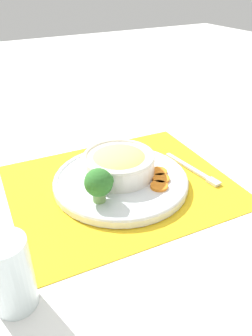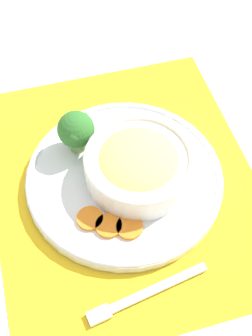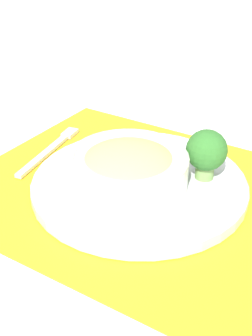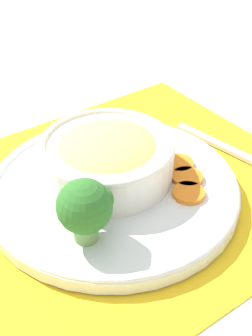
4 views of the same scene
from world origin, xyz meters
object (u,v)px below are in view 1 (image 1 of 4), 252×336
broccoli_floret (99,183)px  water_glass (11,278)px  fork (196,172)px  bowl (119,162)px

broccoli_floret → water_glass: water_glass is taller
water_glass → fork: water_glass is taller
bowl → fork: (-0.18, 0.07, -0.04)m
fork → broccoli_floret: bearing=-4.6°
bowl → fork: size_ratio=0.93×
bowl → fork: bowl is taller
broccoli_floret → fork: broccoli_floret is taller
bowl → fork: bearing=159.3°
water_glass → broccoli_floret: bearing=-144.7°
bowl → broccoli_floret: size_ratio=2.24×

